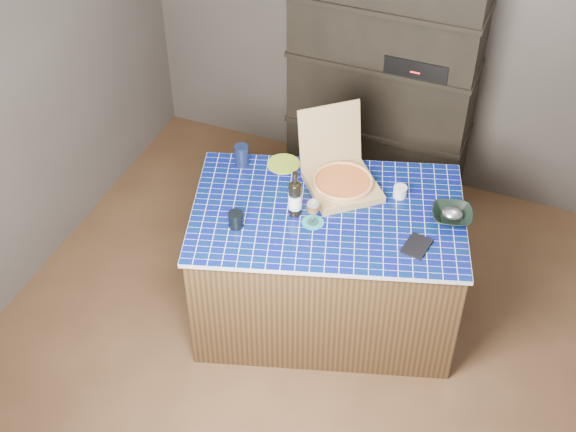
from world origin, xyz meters
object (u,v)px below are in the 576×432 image
at_px(mead_bottle, 295,198).
at_px(bowl, 452,215).
at_px(dvd_case, 417,246).
at_px(kitchen_island, 326,264).
at_px(pizza_box, 341,179).
at_px(wine_glass, 313,207).

relative_size(mead_bottle, bowl, 1.29).
bearing_deg(dvd_case, mead_bottle, -172.13).
bearing_deg(mead_bottle, kitchen_island, 27.56).
distance_m(mead_bottle, bowl, 0.85).
distance_m(pizza_box, dvd_case, 0.62).
relative_size(pizza_box, dvd_case, 3.45).
height_order(dvd_case, bowl, bowl).
bearing_deg(bowl, wine_glass, -155.92).
height_order(pizza_box, bowl, pizza_box).
height_order(pizza_box, dvd_case, pizza_box).
height_order(mead_bottle, dvd_case, mead_bottle).
xyz_separation_m(kitchen_island, dvd_case, (0.52, -0.09, 0.41)).
height_order(kitchen_island, mead_bottle, mead_bottle).
relative_size(pizza_box, bowl, 2.63).
xyz_separation_m(pizza_box, bowl, (0.64, -0.04, -0.03)).
height_order(wine_glass, bowl, wine_glass).
distance_m(kitchen_island, wine_glass, 0.54).
distance_m(pizza_box, mead_bottle, 0.35).
bearing_deg(pizza_box, bowl, -43.48).
relative_size(wine_glass, dvd_case, 0.94).
bearing_deg(kitchen_island, dvd_case, -27.26).
distance_m(mead_bottle, dvd_case, 0.69).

